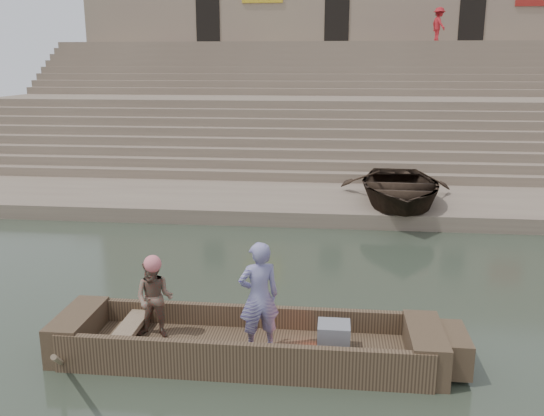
% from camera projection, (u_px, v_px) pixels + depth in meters
% --- Properties ---
extents(ground, '(120.00, 120.00, 0.00)m').
position_uv_depth(ground, '(453.00, 339.00, 9.09)').
color(ground, '#283326').
rests_on(ground, ground).
extents(lower_landing, '(32.00, 4.00, 0.40)m').
position_uv_depth(lower_landing, '(400.00, 205.00, 16.75)').
color(lower_landing, gray).
rests_on(lower_landing, ground).
extents(mid_landing, '(32.00, 3.00, 2.80)m').
position_uv_depth(mid_landing, '(382.00, 133.00, 23.68)').
color(mid_landing, gray).
rests_on(mid_landing, ground).
extents(upper_landing, '(32.00, 3.00, 5.20)m').
position_uv_depth(upper_landing, '(373.00, 94.00, 30.14)').
color(upper_landing, gray).
rests_on(upper_landing, ground).
extents(ghat_steps, '(32.00, 11.00, 5.20)m').
position_uv_depth(ghat_steps, '(380.00, 119.00, 25.22)').
color(ghat_steps, gray).
rests_on(ghat_steps, ground).
extents(building_wall, '(32.00, 5.07, 11.20)m').
position_uv_depth(building_wall, '(371.00, 37.00, 33.25)').
color(building_wall, gray).
rests_on(building_wall, ground).
extents(main_rowboat, '(5.00, 1.30, 0.22)m').
position_uv_depth(main_rowboat, '(246.00, 352.00, 8.46)').
color(main_rowboat, brown).
rests_on(main_rowboat, ground).
extents(rowboat_trim, '(6.04, 2.63, 1.88)m').
position_uv_depth(rowboat_trim, '(260.00, 340.00, 8.39)').
color(rowboat_trim, brown).
rests_on(rowboat_trim, ground).
extents(standing_man, '(0.69, 0.58, 1.61)m').
position_uv_depth(standing_man, '(259.00, 297.00, 8.13)').
color(standing_man, navy).
rests_on(standing_man, main_rowboat).
extents(rowing_man, '(0.60, 0.48, 1.21)m').
position_uv_depth(rowing_man, '(154.00, 299.00, 8.56)').
color(rowing_man, '#297C60').
rests_on(rowing_man, main_rowboat).
extents(television, '(0.46, 0.42, 0.40)m').
position_uv_depth(television, '(333.00, 337.00, 8.25)').
color(television, slate).
rests_on(television, main_rowboat).
extents(beached_rowboat, '(3.36, 4.62, 0.94)m').
position_uv_depth(beached_rowboat, '(399.00, 187.00, 15.99)').
color(beached_rowboat, '#2D2116').
rests_on(beached_rowboat, lower_landing).
extents(pedestrian, '(0.90, 1.19, 1.64)m').
position_uv_depth(pedestrian, '(439.00, 24.00, 28.59)').
color(pedestrian, '#AD1D23').
rests_on(pedestrian, upper_landing).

